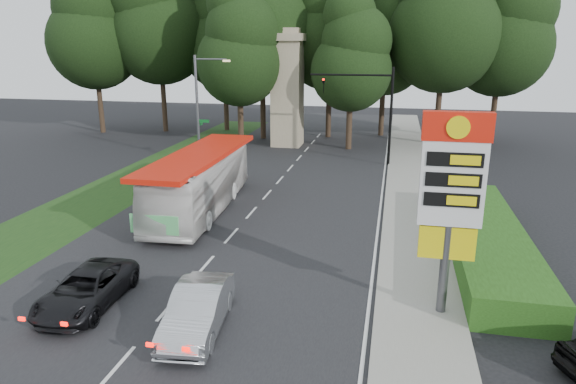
% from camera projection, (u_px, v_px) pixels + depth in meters
% --- Properties ---
extents(ground, '(120.00, 120.00, 0.00)m').
position_uv_depth(ground, '(163.00, 315.00, 17.36)').
color(ground, black).
rests_on(ground, ground).
extents(road_surface, '(14.00, 80.00, 0.02)m').
position_uv_depth(road_surface, '(256.00, 207.00, 28.64)').
color(road_surface, black).
rests_on(road_surface, ground).
extents(sidewalk_right, '(3.00, 80.00, 0.12)m').
position_uv_depth(sidewalk_right, '(412.00, 217.00, 26.95)').
color(sidewalk_right, gray).
rests_on(sidewalk_right, ground).
extents(grass_verge_left, '(5.00, 50.00, 0.02)m').
position_uv_depth(grass_verge_left, '(148.00, 173.00, 36.14)').
color(grass_verge_left, '#193814').
rests_on(grass_verge_left, ground).
extents(hedge, '(3.00, 14.00, 1.20)m').
position_uv_depth(hedge, '(485.00, 239.00, 22.45)').
color(hedge, '#204512').
rests_on(hedge, ground).
extents(gas_station_pylon, '(2.10, 0.45, 6.85)m').
position_uv_depth(gas_station_pylon, '(452.00, 188.00, 16.18)').
color(gas_station_pylon, '#59595E').
rests_on(gas_station_pylon, ground).
extents(traffic_signal_mast, '(6.10, 0.35, 7.20)m').
position_uv_depth(traffic_signal_mast, '(373.00, 102.00, 37.49)').
color(traffic_signal_mast, black).
rests_on(traffic_signal_mast, ground).
extents(streetlight_signs, '(2.75, 0.98, 8.00)m').
position_uv_depth(streetlight_signs, '(200.00, 104.00, 38.18)').
color(streetlight_signs, '#59595E').
rests_on(streetlight_signs, ground).
extents(monument, '(3.00, 3.00, 10.05)m').
position_uv_depth(monument, '(287.00, 88.00, 44.52)').
color(monument, tan).
rests_on(monument, ground).
extents(tree_far_west, '(8.96, 8.96, 17.60)m').
position_uv_depth(tree_far_west, '(92.00, 23.00, 49.70)').
color(tree_far_west, '#2D2116').
rests_on(tree_far_west, ground).
extents(tree_west_mid, '(9.80, 9.80, 19.25)m').
position_uv_depth(tree_west_mid, '(158.00, 12.00, 50.12)').
color(tree_west_mid, '#2D2116').
rests_on(tree_west_mid, ground).
extents(tree_west_near, '(8.40, 8.40, 16.50)m').
position_uv_depth(tree_west_near, '(224.00, 31.00, 51.29)').
color(tree_west_near, '#2D2116').
rests_on(tree_west_near, ground).
extents(tree_center_left, '(10.08, 10.08, 19.80)m').
position_uv_depth(tree_center_left, '(262.00, 6.00, 45.99)').
color(tree_center_left, '#2D2116').
rests_on(tree_center_left, ground).
extents(tree_center_right, '(9.24, 9.24, 18.15)m').
position_uv_depth(tree_center_right, '(331.00, 18.00, 46.97)').
color(tree_center_right, '#2D2116').
rests_on(tree_center_right, ground).
extents(tree_east_near, '(8.12, 8.12, 15.95)m').
position_uv_depth(tree_east_near, '(386.00, 33.00, 48.24)').
color(tree_east_near, '#2D2116').
rests_on(tree_east_near, ground).
extents(tree_east_mid, '(9.52, 9.52, 18.70)m').
position_uv_depth(tree_east_mid, '(446.00, 12.00, 43.03)').
color(tree_east_mid, '#2D2116').
rests_on(tree_east_mid, ground).
extents(tree_far_east, '(8.68, 8.68, 17.05)m').
position_uv_depth(tree_far_east, '(503.00, 25.00, 44.21)').
color(tree_far_east, '#2D2116').
rests_on(tree_far_east, ground).
extents(tree_monument_left, '(7.28, 7.28, 14.30)m').
position_uv_depth(tree_monument_left, '(239.00, 45.00, 43.36)').
color(tree_monument_left, '#2D2116').
rests_on(tree_monument_left, ground).
extents(tree_monument_right, '(6.72, 6.72, 13.20)m').
position_uv_depth(tree_monument_right, '(352.00, 53.00, 42.15)').
color(tree_monument_right, '#2D2116').
rests_on(tree_monument_right, ground).
extents(transit_bus, '(3.51, 11.69, 3.21)m').
position_uv_depth(transit_bus, '(201.00, 182.00, 27.75)').
color(transit_bus, silver).
rests_on(transit_bus, ground).
extents(sedan_silver, '(2.01, 4.53, 1.45)m').
position_uv_depth(sedan_silver, '(198.00, 310.00, 16.24)').
color(sedan_silver, '#B2B5BB').
rests_on(sedan_silver, ground).
extents(suv_charcoal, '(2.29, 4.62, 1.26)m').
position_uv_depth(suv_charcoal, '(86.00, 289.00, 17.80)').
color(suv_charcoal, black).
rests_on(suv_charcoal, ground).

